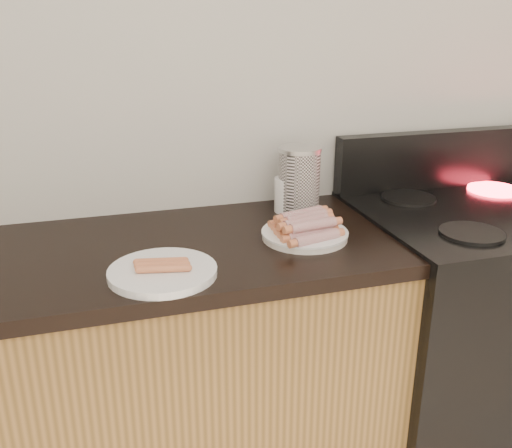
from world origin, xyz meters
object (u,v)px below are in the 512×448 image
object	(u,v)px
main_plate	(305,236)
canister	(299,180)
stove	(466,335)
mug	(288,195)
side_plate	(163,272)

from	to	relation	value
main_plate	canister	world-z (taller)	canister
stove	canister	size ratio (longest dim) A/B	4.36
stove	mug	bearing A→B (deg)	161.05
stove	canister	distance (m)	0.80
side_plate	mug	size ratio (longest dim) A/B	2.39
mug	canister	bearing A→B (deg)	-14.46
main_plate	side_plate	distance (m)	0.44
canister	mug	bearing A→B (deg)	165.54
main_plate	stove	bearing A→B (deg)	3.21
side_plate	canister	distance (m)	0.61
stove	canister	world-z (taller)	canister
stove	mug	size ratio (longest dim) A/B	8.25
main_plate	mug	world-z (taller)	mug
main_plate	canister	bearing A→B (deg)	73.82
side_plate	stove	bearing A→B (deg)	9.02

